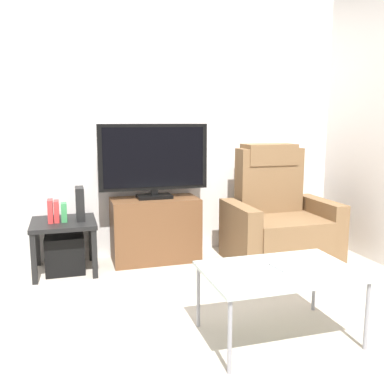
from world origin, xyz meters
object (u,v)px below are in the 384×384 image
tv_stand (155,229)px  recliner_armchair (278,220)px  subwoofer_box (65,253)px  coffee_table (279,274)px  book_leftmost (50,211)px  book_rightmost (64,212)px  cell_phone (280,267)px  game_console (80,204)px  book_middle (57,211)px  television (154,159)px  side_table (64,229)px

tv_stand → recliner_armchair: 1.16m
subwoofer_box → coffee_table: size_ratio=0.36×
book_leftmost → book_rightmost: bearing=0.0°
coffee_table → recliner_armchair: bearing=62.5°
tv_stand → cell_phone: (0.43, -1.61, 0.14)m
book_rightmost → game_console: size_ratio=0.56×
game_console → coffee_table: bearing=-55.4°
coffee_table → cell_phone: bearing=54.0°
book_middle → tv_stand: bearing=6.2°
television → subwoofer_box: 1.14m
book_rightmost → coffee_table: size_ratio=0.18×
recliner_armchair → book_leftmost: recliner_armchair is taller
recliner_armchair → television: bearing=158.3°
book_leftmost → book_rightmost: size_ratio=1.22×
subwoofer_box → recliner_armchair: bearing=-6.0°
recliner_armchair → subwoofer_box: recliner_armchair is taller
subwoofer_box → book_middle: book_middle is taller
television → book_middle: (-0.87, -0.11, -0.41)m
side_table → book_leftmost: size_ratio=2.76×
subwoofer_box → coffee_table: coffee_table is taller
side_table → game_console: bearing=3.9°
book_middle → game_console: game_console is taller
side_table → game_console: (0.14, 0.01, 0.21)m
side_table → cell_phone: (1.25, -1.54, 0.05)m
recliner_armchair → book_rightmost: recliner_armchair is taller
tv_stand → recliner_armchair: size_ratio=0.74×
side_table → book_leftmost: (-0.10, -0.02, 0.17)m
book_middle → book_rightmost: size_ratio=1.15×
subwoofer_box → coffee_table: (1.23, -1.57, 0.24)m
cell_phone → game_console: bearing=117.1°
recliner_armchair → game_console: recliner_armchair is taller
tv_stand → coffee_table: 1.69m
book_leftmost → cell_phone: bearing=-48.3°
book_middle → cell_phone: size_ratio=1.23×
recliner_armchair → book_leftmost: bearing=167.9°
side_table → coffee_table: (1.23, -1.57, 0.02)m
side_table → game_console: 0.26m
subwoofer_box → book_middle: size_ratio=1.77×
book_leftmost → coffee_table: bearing=-49.3°
subwoofer_box → book_leftmost: (-0.10, -0.02, 0.39)m
tv_stand → coffee_table: (0.41, -1.64, 0.11)m
side_table → coffee_table: side_table is taller
tv_stand → book_middle: (-0.87, -0.09, 0.25)m
subwoofer_box → cell_phone: 2.00m
recliner_armchair → side_table: recliner_armchair is taller
game_console → book_middle: bearing=-171.3°
book_leftmost → book_middle: bearing=0.0°
tv_stand → coffee_table: bearing=-75.9°
book_leftmost → game_console: size_ratio=0.68×
recliner_armchair → game_console: 1.82m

